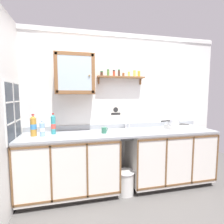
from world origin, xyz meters
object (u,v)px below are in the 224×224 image
hot_plate_stove (179,127)px  trash_bin (126,182)px  saucepan (173,122)px  bottle_detergent_teal_2 (53,125)px  bottle_juice_amber_0 (33,126)px  mug (104,130)px  warning_sign (116,111)px  sink (129,132)px  bottle_water_blue_1 (42,129)px  wall_cabinet (75,74)px

hot_plate_stove → trash_bin: 1.29m
saucepan → bottle_detergent_teal_2: (-1.94, 0.04, 0.02)m
bottle_juice_amber_0 → bottle_detergent_teal_2: bearing=14.3°
hot_plate_stove → bottle_juice_amber_0: size_ratio=1.39×
hot_plate_stove → bottle_detergent_teal_2: bottle_detergent_teal_2 is taller
mug → trash_bin: bearing=-23.0°
hot_plate_stove → warning_sign: bearing=165.6°
warning_sign → bottle_detergent_teal_2: bearing=-168.1°
mug → sink: bearing=9.0°
bottle_water_blue_1 → wall_cabinet: wall_cabinet is taller
wall_cabinet → warning_sign: 0.90m
hot_plate_stove → mug: mug is taller
sink → bottle_juice_amber_0: size_ratio=1.57×
bottle_water_blue_1 → bottle_detergent_teal_2: bearing=36.8°
trash_bin → mug: bearing=157.0°
hot_plate_stove → warning_sign: warning_sign is taller
bottle_water_blue_1 → wall_cabinet: size_ratio=0.39×
warning_sign → mug: bearing=-128.8°
saucepan → mug: (-1.21, -0.07, -0.07)m
bottle_detergent_teal_2 → mug: size_ratio=2.88×
hot_plate_stove → mug: 1.32m
sink → trash_bin: 0.76m
bottle_water_blue_1 → warning_sign: bearing=15.4°
trash_bin → sink: bearing=61.8°
bottle_water_blue_1 → mug: (0.87, -0.01, -0.06)m
hot_plate_stove → mug: size_ratio=3.98×
bottle_water_blue_1 → warning_sign: (1.13, 0.31, 0.19)m
sink → bottle_detergent_teal_2: size_ratio=1.56×
saucepan → bottle_water_blue_1: 2.08m
sink → bottle_detergent_teal_2: bearing=177.6°
wall_cabinet → bottle_water_blue_1: bearing=-159.5°
bottle_water_blue_1 → warning_sign: size_ratio=1.16×
sink → saucepan: bearing=0.4°
sink → bottle_juice_amber_0: bearing=-179.3°
hot_plate_stove → wall_cabinet: bearing=175.6°
saucepan → warning_sign: warning_sign is taller
hot_plate_stove → trash_bin: (-1.01, -0.18, -0.77)m
saucepan → wall_cabinet: (-1.62, 0.11, 0.76)m
hot_plate_stove → bottle_detergent_teal_2: (-2.05, 0.06, 0.11)m
bottle_juice_amber_0 → mug: bearing=-2.7°
sink → wall_cabinet: size_ratio=0.81×
hot_plate_stove → sink: bearing=179.2°
wall_cabinet → warning_sign: bearing=11.8°
bottle_water_blue_1 → bottle_detergent_teal_2: size_ratio=0.76×
warning_sign → bottle_juice_amber_0: bearing=-167.6°
mug → wall_cabinet: bearing=156.0°
hot_plate_stove → wall_cabinet: wall_cabinet is taller
hot_plate_stove → bottle_water_blue_1: bottle_water_blue_1 is taller
wall_cabinet → trash_bin: size_ratio=1.66×
wall_cabinet → trash_bin: (0.72, -0.31, -1.62)m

